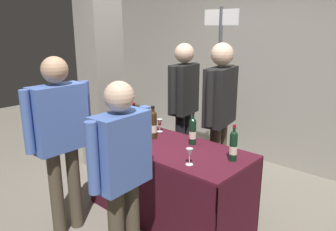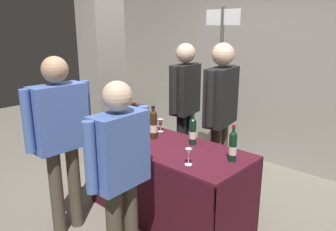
{
  "view_description": "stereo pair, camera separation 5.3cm",
  "coord_description": "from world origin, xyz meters",
  "px_view_note": "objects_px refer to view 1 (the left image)",
  "views": [
    {
      "loc": [
        2.0,
        -2.23,
        1.9
      ],
      "look_at": [
        0.0,
        0.0,
        1.07
      ],
      "focal_mm": 34.9,
      "sensor_mm": 36.0,
      "label": 1
    },
    {
      "loc": [
        2.04,
        -2.2,
        1.9
      ],
      "look_at": [
        0.0,
        0.0,
        1.07
      ],
      "focal_mm": 34.9,
      "sensor_mm": 36.0,
      "label": 2
    }
  ],
  "objects_px": {
    "tasting_table": "(168,167)",
    "display_bottle_0": "(153,124)",
    "featured_wine_bottle": "(193,131)",
    "booth_signpost": "(219,78)",
    "wine_glass_mid": "(160,123)",
    "taster_foreground_right": "(60,131)",
    "vendor_presenter": "(220,107)",
    "concrete_pillar": "(99,38)",
    "wine_glass_near_vendor": "(190,153)"
  },
  "relations": [
    {
      "from": "tasting_table",
      "to": "display_bottle_0",
      "type": "distance_m",
      "value": 0.47
    },
    {
      "from": "featured_wine_bottle",
      "to": "booth_signpost",
      "type": "distance_m",
      "value": 1.07
    },
    {
      "from": "display_bottle_0",
      "to": "booth_signpost",
      "type": "height_order",
      "value": "booth_signpost"
    },
    {
      "from": "wine_glass_mid",
      "to": "taster_foreground_right",
      "type": "distance_m",
      "value": 1.1
    },
    {
      "from": "vendor_presenter",
      "to": "tasting_table",
      "type": "bearing_deg",
      "value": -23.11
    },
    {
      "from": "wine_glass_mid",
      "to": "tasting_table",
      "type": "bearing_deg",
      "value": -36.05
    },
    {
      "from": "booth_signpost",
      "to": "display_bottle_0",
      "type": "bearing_deg",
      "value": -93.98
    },
    {
      "from": "display_bottle_0",
      "to": "vendor_presenter",
      "type": "relative_size",
      "value": 0.2
    },
    {
      "from": "concrete_pillar",
      "to": "taster_foreground_right",
      "type": "relative_size",
      "value": 2.11
    },
    {
      "from": "concrete_pillar",
      "to": "booth_signpost",
      "type": "distance_m",
      "value": 1.62
    },
    {
      "from": "concrete_pillar",
      "to": "wine_glass_near_vendor",
      "type": "bearing_deg",
      "value": -17.1
    },
    {
      "from": "featured_wine_bottle",
      "to": "wine_glass_near_vendor",
      "type": "xyz_separation_m",
      "value": [
        0.28,
        -0.41,
        -0.04
      ]
    },
    {
      "from": "wine_glass_mid",
      "to": "booth_signpost",
      "type": "relative_size",
      "value": 0.07
    },
    {
      "from": "display_bottle_0",
      "to": "taster_foreground_right",
      "type": "height_order",
      "value": "taster_foreground_right"
    },
    {
      "from": "display_bottle_0",
      "to": "taster_foreground_right",
      "type": "relative_size",
      "value": 0.21
    },
    {
      "from": "booth_signpost",
      "to": "tasting_table",
      "type": "bearing_deg",
      "value": -81.14
    },
    {
      "from": "concrete_pillar",
      "to": "display_bottle_0",
      "type": "bearing_deg",
      "value": -14.56
    },
    {
      "from": "concrete_pillar",
      "to": "tasting_table",
      "type": "xyz_separation_m",
      "value": [
        1.54,
        -0.38,
        -1.21
      ]
    },
    {
      "from": "featured_wine_bottle",
      "to": "wine_glass_mid",
      "type": "xyz_separation_m",
      "value": [
        -0.51,
        0.07,
        -0.04
      ]
    },
    {
      "from": "vendor_presenter",
      "to": "booth_signpost",
      "type": "bearing_deg",
      "value": -155.72
    },
    {
      "from": "wine_glass_near_vendor",
      "to": "vendor_presenter",
      "type": "distance_m",
      "value": 0.97
    },
    {
      "from": "concrete_pillar",
      "to": "wine_glass_mid",
      "type": "bearing_deg",
      "value": -6.22
    },
    {
      "from": "wine_glass_mid",
      "to": "concrete_pillar",
      "type": "bearing_deg",
      "value": 173.78
    },
    {
      "from": "tasting_table",
      "to": "wine_glass_near_vendor",
      "type": "distance_m",
      "value": 0.6
    },
    {
      "from": "vendor_presenter",
      "to": "taster_foreground_right",
      "type": "bearing_deg",
      "value": -35.92
    },
    {
      "from": "tasting_table",
      "to": "featured_wine_bottle",
      "type": "xyz_separation_m",
      "value": [
        0.16,
        0.18,
        0.38
      ]
    },
    {
      "from": "wine_glass_near_vendor",
      "to": "taster_foreground_right",
      "type": "relative_size",
      "value": 0.09
    },
    {
      "from": "wine_glass_mid",
      "to": "display_bottle_0",
      "type": "bearing_deg",
      "value": -64.27
    },
    {
      "from": "featured_wine_bottle",
      "to": "booth_signpost",
      "type": "bearing_deg",
      "value": 109.65
    },
    {
      "from": "featured_wine_bottle",
      "to": "vendor_presenter",
      "type": "xyz_separation_m",
      "value": [
        -0.02,
        0.5,
        0.15
      ]
    },
    {
      "from": "taster_foreground_right",
      "to": "vendor_presenter",
      "type": "bearing_deg",
      "value": -24.78
    },
    {
      "from": "booth_signpost",
      "to": "concrete_pillar",
      "type": "bearing_deg",
      "value": -151.57
    },
    {
      "from": "display_bottle_0",
      "to": "wine_glass_near_vendor",
      "type": "bearing_deg",
      "value": -21.65
    },
    {
      "from": "taster_foreground_right",
      "to": "booth_signpost",
      "type": "xyz_separation_m",
      "value": [
        0.37,
        1.95,
        0.28
      ]
    },
    {
      "from": "featured_wine_bottle",
      "to": "display_bottle_0",
      "type": "distance_m",
      "value": 0.43
    },
    {
      "from": "concrete_pillar",
      "to": "vendor_presenter",
      "type": "xyz_separation_m",
      "value": [
        1.68,
        0.3,
        -0.69
      ]
    },
    {
      "from": "featured_wine_bottle",
      "to": "concrete_pillar",
      "type": "bearing_deg",
      "value": 173.18
    },
    {
      "from": "display_bottle_0",
      "to": "vendor_presenter",
      "type": "distance_m",
      "value": 0.76
    },
    {
      "from": "concrete_pillar",
      "to": "vendor_presenter",
      "type": "height_order",
      "value": "concrete_pillar"
    },
    {
      "from": "concrete_pillar",
      "to": "booth_signpost",
      "type": "bearing_deg",
      "value": 28.43
    },
    {
      "from": "wine_glass_near_vendor",
      "to": "booth_signpost",
      "type": "relative_size",
      "value": 0.07
    },
    {
      "from": "wine_glass_near_vendor",
      "to": "booth_signpost",
      "type": "bearing_deg",
      "value": 114.63
    },
    {
      "from": "featured_wine_bottle",
      "to": "taster_foreground_right",
      "type": "bearing_deg",
      "value": -125.19
    },
    {
      "from": "booth_signpost",
      "to": "wine_glass_mid",
      "type": "bearing_deg",
      "value": -101.3
    },
    {
      "from": "wine_glass_near_vendor",
      "to": "concrete_pillar",
      "type": "bearing_deg",
      "value": 162.9
    },
    {
      "from": "featured_wine_bottle",
      "to": "booth_signpost",
      "type": "relative_size",
      "value": 0.16
    },
    {
      "from": "concrete_pillar",
      "to": "vendor_presenter",
      "type": "relative_size",
      "value": 2.01
    },
    {
      "from": "display_bottle_0",
      "to": "wine_glass_mid",
      "type": "xyz_separation_m",
      "value": [
        -0.1,
        0.21,
        -0.05
      ]
    },
    {
      "from": "tasting_table",
      "to": "display_bottle_0",
      "type": "height_order",
      "value": "display_bottle_0"
    },
    {
      "from": "featured_wine_bottle",
      "to": "booth_signpost",
      "type": "height_order",
      "value": "booth_signpost"
    }
  ]
}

